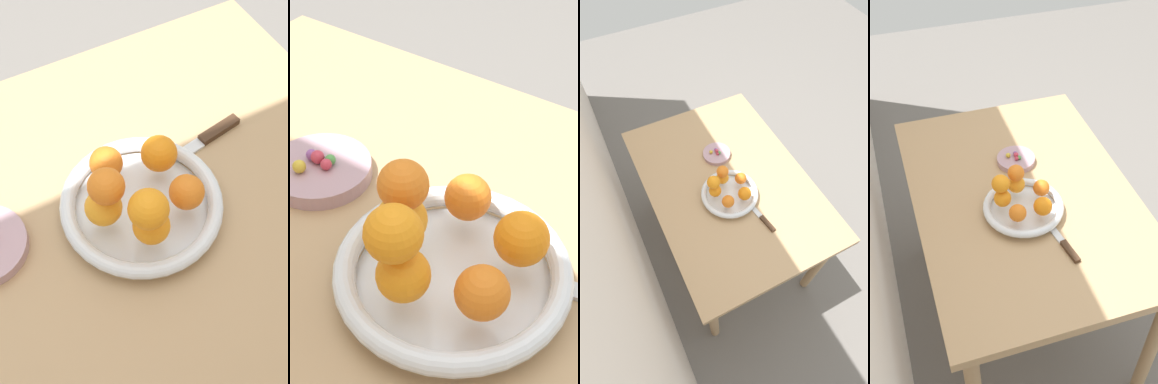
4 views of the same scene
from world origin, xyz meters
The scene contains 17 objects.
ground_plane centered at (0.00, 0.00, 0.00)m, with size 6.00×6.00×0.00m, color slate.
dining_table centered at (0.00, 0.00, 0.65)m, with size 1.10×0.76×0.74m.
fruit_bowl centered at (-0.09, 0.03, 0.76)m, with size 0.27×0.27×0.04m.
candy_dish centered at (0.17, -0.03, 0.75)m, with size 0.14×0.14×0.02m, color #B28C99.
orange_0 centered at (-0.06, -0.04, 0.81)m, with size 0.06×0.06×0.06m, color orange.
orange_1 centered at (-0.02, 0.03, 0.81)m, with size 0.06×0.06×0.06m, color orange.
orange_2 centered at (-0.07, 0.10, 0.81)m, with size 0.06×0.06×0.06m, color orange.
orange_3 centered at (-0.15, 0.07, 0.81)m, with size 0.06×0.06×0.06m, color orange.
orange_4 centered at (-0.15, -0.02, 0.81)m, with size 0.06×0.06×0.06m, color orange.
orange_5 centered at (-0.03, 0.04, 0.87)m, with size 0.06×0.06×0.06m, color orange.
orange_6 centered at (-0.06, 0.10, 0.87)m, with size 0.06×0.06×0.06m, color orange.
candy_ball_0 centered at (0.17, -0.03, 0.77)m, with size 0.02×0.02×0.02m, color #C6384C.
candy_ball_1 centered at (0.18, -0.03, 0.77)m, with size 0.02×0.02×0.02m, color #8C4C99.
candy_ball_2 centered at (0.16, -0.04, 0.77)m, with size 0.02×0.02×0.02m, color #4C9947.
candy_ball_3 centered at (0.15, -0.03, 0.77)m, with size 0.02×0.02×0.02m, color #C6384C.
candy_ball_4 centered at (0.18, 0.00, 0.77)m, with size 0.02×0.02×0.02m, color gold.
knife centered at (-0.24, -0.04, 0.75)m, with size 0.26×0.06×0.01m.
Camera 4 is at (-1.15, 0.40, 1.91)m, focal length 45.00 mm.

